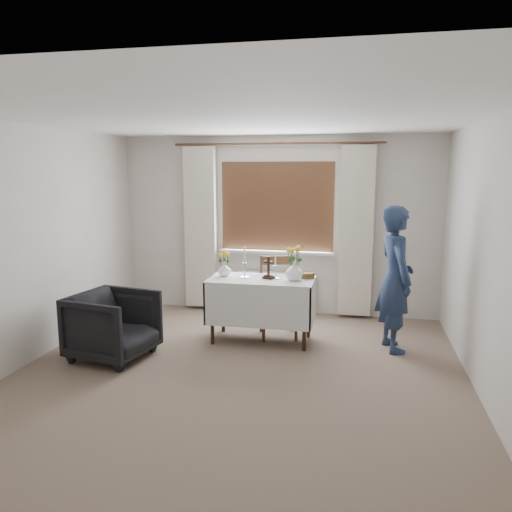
{
  "coord_description": "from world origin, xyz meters",
  "views": [
    {
      "loc": [
        1.14,
        -4.43,
        2.03
      ],
      "look_at": [
        0.01,
        1.01,
        1.07
      ],
      "focal_mm": 35.0,
      "sensor_mm": 36.0,
      "label": 1
    }
  ],
  "objects_px": {
    "armchair": "(113,325)",
    "flower_vase_right": "(294,271)",
    "flower_vase_left": "(224,269)",
    "person": "(395,279)",
    "altar_table": "(261,310)",
    "wooden_chair": "(278,298)",
    "wooden_cross": "(268,268)"
  },
  "relations": [
    {
      "from": "person",
      "to": "wooden_cross",
      "type": "bearing_deg",
      "value": 73.35
    },
    {
      "from": "armchair",
      "to": "flower_vase_right",
      "type": "xyz_separation_m",
      "value": [
        1.85,
        0.86,
        0.5
      ]
    },
    {
      "from": "altar_table",
      "to": "armchair",
      "type": "bearing_deg",
      "value": -149.23
    },
    {
      "from": "armchair",
      "to": "flower_vase_left",
      "type": "distance_m",
      "value": 1.44
    },
    {
      "from": "wooden_cross",
      "to": "flower_vase_right",
      "type": "relative_size",
      "value": 1.23
    },
    {
      "from": "wooden_chair",
      "to": "wooden_cross",
      "type": "distance_m",
      "value": 0.45
    },
    {
      "from": "person",
      "to": "altar_table",
      "type": "bearing_deg",
      "value": 73.98
    },
    {
      "from": "armchair",
      "to": "wooden_chair",
      "type": "bearing_deg",
      "value": -46.78
    },
    {
      "from": "armchair",
      "to": "flower_vase_left",
      "type": "bearing_deg",
      "value": -37.07
    },
    {
      "from": "wooden_chair",
      "to": "person",
      "type": "height_order",
      "value": "person"
    },
    {
      "from": "wooden_chair",
      "to": "wooden_cross",
      "type": "height_order",
      "value": "wooden_cross"
    },
    {
      "from": "person",
      "to": "flower_vase_left",
      "type": "distance_m",
      "value": 1.99
    },
    {
      "from": "wooden_chair",
      "to": "person",
      "type": "bearing_deg",
      "value": -22.89
    },
    {
      "from": "wooden_chair",
      "to": "flower_vase_left",
      "type": "relative_size",
      "value": 5.93
    },
    {
      "from": "altar_table",
      "to": "person",
      "type": "height_order",
      "value": "person"
    },
    {
      "from": "wooden_cross",
      "to": "flower_vase_left",
      "type": "xyz_separation_m",
      "value": [
        -0.55,
        0.04,
        -0.05
      ]
    },
    {
      "from": "flower_vase_left",
      "to": "armchair",
      "type": "bearing_deg",
      "value": -137.2
    },
    {
      "from": "person",
      "to": "flower_vase_right",
      "type": "distance_m",
      "value": 1.14
    },
    {
      "from": "armchair",
      "to": "wooden_cross",
      "type": "relative_size",
      "value": 3.03
    },
    {
      "from": "altar_table",
      "to": "armchair",
      "type": "xyz_separation_m",
      "value": [
        -1.47,
        -0.87,
        -0.02
      ]
    },
    {
      "from": "person",
      "to": "flower_vase_right",
      "type": "height_order",
      "value": "person"
    },
    {
      "from": "armchair",
      "to": "wooden_cross",
      "type": "xyz_separation_m",
      "value": [
        1.55,
        0.89,
        0.53
      ]
    },
    {
      "from": "wooden_cross",
      "to": "flower_vase_left",
      "type": "relative_size",
      "value": 1.59
    },
    {
      "from": "armchair",
      "to": "flower_vase_left",
      "type": "xyz_separation_m",
      "value": [
        1.0,
        0.93,
        0.48
      ]
    },
    {
      "from": "altar_table",
      "to": "wooden_chair",
      "type": "relative_size",
      "value": 1.26
    },
    {
      "from": "armchair",
      "to": "wooden_cross",
      "type": "bearing_deg",
      "value": -49.95
    },
    {
      "from": "altar_table",
      "to": "flower_vase_right",
      "type": "relative_size",
      "value": 5.78
    },
    {
      "from": "person",
      "to": "wooden_chair",
      "type": "bearing_deg",
      "value": 65.87
    },
    {
      "from": "altar_table",
      "to": "wooden_chair",
      "type": "distance_m",
      "value": 0.28
    },
    {
      "from": "altar_table",
      "to": "person",
      "type": "bearing_deg",
      "value": 0.85
    },
    {
      "from": "person",
      "to": "flower_vase_right",
      "type": "bearing_deg",
      "value": 74.83
    },
    {
      "from": "person",
      "to": "armchair",
      "type": "bearing_deg",
      "value": 89.81
    }
  ]
}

